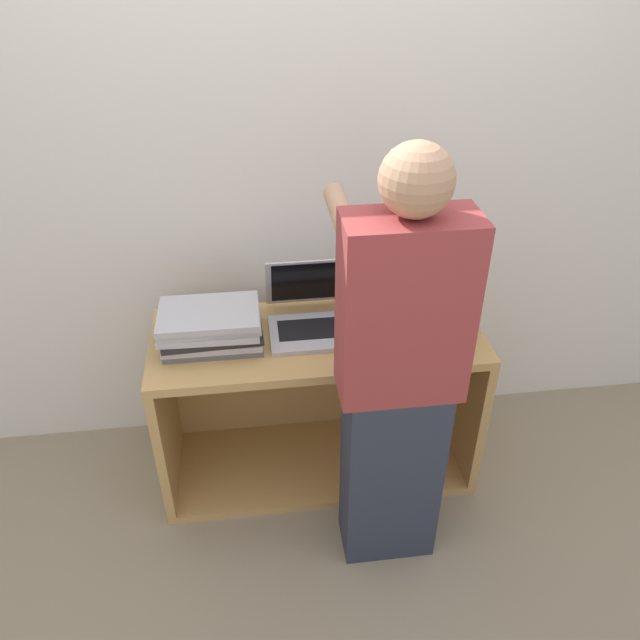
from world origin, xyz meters
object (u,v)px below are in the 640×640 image
(laptop_open, at_px, (316,315))
(laptop_stack_left, at_px, (211,326))
(laptop_stack_right, at_px, (419,309))
(person, at_px, (398,381))

(laptop_open, distance_m, laptop_stack_left, 0.41)
(laptop_stack_right, bearing_deg, laptop_open, 171.62)
(laptop_stack_right, height_order, person, person)
(laptop_open, xyz_separation_m, person, (0.21, -0.49, 0.04))
(laptop_stack_left, distance_m, person, 0.75)
(laptop_open, bearing_deg, laptop_stack_left, -171.75)
(laptop_open, xyz_separation_m, laptop_stack_left, (-0.40, -0.06, 0.02))
(laptop_stack_right, bearing_deg, laptop_stack_left, 179.98)
(person, bearing_deg, laptop_stack_left, 145.25)
(laptop_stack_right, xyz_separation_m, person, (-0.19, -0.43, 0.01))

